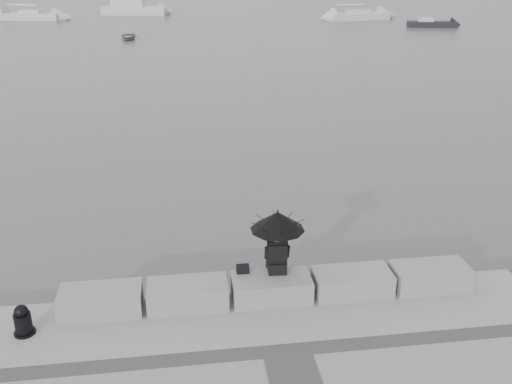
{
  "coord_description": "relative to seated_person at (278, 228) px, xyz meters",
  "views": [
    {
      "loc": [
        -1.68,
        -10.31,
        7.0
      ],
      "look_at": [
        0.16,
        3.0,
        1.46
      ],
      "focal_mm": 40.0,
      "sensor_mm": 36.0,
      "label": 1
    }
  ],
  "objects": [
    {
      "name": "stone_block_far_right",
      "position": [
        3.25,
        -0.23,
        -1.24
      ],
      "size": [
        1.6,
        0.8,
        0.5
      ],
      "primitive_type": "cube",
      "color": "gray",
      "rests_on": "promenade"
    },
    {
      "name": "stone_block_centre",
      "position": [
        -0.15,
        -0.23,
        -1.24
      ],
      "size": [
        1.6,
        0.8,
        0.5
      ],
      "primitive_type": "cube",
      "color": "gray",
      "rests_on": "promenade"
    },
    {
      "name": "motor_cruiser",
      "position": [
        -6.9,
        70.22,
        -1.1
      ],
      "size": [
        8.92,
        4.73,
        4.5
      ],
      "rotation": [
        0.0,
        0.0,
        -0.24
      ],
      "color": "silver",
      "rests_on": "ground"
    },
    {
      "name": "stone_block_left",
      "position": [
        -1.85,
        -0.23,
        -1.24
      ],
      "size": [
        1.6,
        0.8,
        0.5
      ],
      "primitive_type": "cube",
      "color": "gray",
      "rests_on": "promenade"
    },
    {
      "name": "ground",
      "position": [
        -0.15,
        0.22,
        -1.99
      ],
      "size": [
        360.0,
        360.0,
        0.0
      ],
      "primitive_type": "plane",
      "color": "#4E5154",
      "rests_on": "ground"
    },
    {
      "name": "seated_person",
      "position": [
        0.0,
        0.0,
        0.0
      ],
      "size": [
        1.11,
        1.11,
        1.39
      ],
      "rotation": [
        0.0,
        0.0,
        -0.08
      ],
      "color": "black",
      "rests_on": "stone_block_centre"
    },
    {
      "name": "stone_block_far_left",
      "position": [
        -3.55,
        -0.23,
        -1.24
      ],
      "size": [
        1.6,
        0.8,
        0.5
      ],
      "primitive_type": "cube",
      "color": "gray",
      "rests_on": "promenade"
    },
    {
      "name": "sailboat_right",
      "position": [
        20.32,
        59.63,
        -1.46
      ],
      "size": [
        7.75,
        3.71,
        12.9
      ],
      "rotation": [
        0.0,
        0.0,
        0.18
      ],
      "color": "silver",
      "rests_on": "ground"
    },
    {
      "name": "sailboat_left",
      "position": [
        -18.97,
        64.97,
        -1.46
      ],
      "size": [
        7.67,
        4.19,
        12.9
      ],
      "rotation": [
        0.0,
        0.0,
        -0.26
      ],
      "color": "silver",
      "rests_on": "ground"
    },
    {
      "name": "mooring_bollard",
      "position": [
        -4.89,
        -0.76,
        -1.23
      ],
      "size": [
        0.39,
        0.39,
        0.62
      ],
      "color": "black",
      "rests_on": "promenade"
    },
    {
      "name": "dinghy",
      "position": [
        -6.12,
        45.12,
        -1.74
      ],
      "size": [
        3.01,
        1.3,
        0.51
      ],
      "primitive_type": "imported",
      "rotation": [
        0.0,
        0.0,
        -0.01
      ],
      "color": "gray",
      "rests_on": "ground"
    },
    {
      "name": "small_motorboat",
      "position": [
        25.96,
        51.03,
        -1.67
      ],
      "size": [
        5.41,
        2.61,
        1.1
      ],
      "rotation": [
        0.0,
        0.0,
        -0.2
      ],
      "color": "black",
      "rests_on": "ground"
    },
    {
      "name": "stone_block_right",
      "position": [
        1.55,
        -0.23,
        -1.24
      ],
      "size": [
        1.6,
        0.8,
        0.5
      ],
      "primitive_type": "cube",
      "color": "gray",
      "rests_on": "promenade"
    },
    {
      "name": "bag",
      "position": [
        -0.7,
        0.06,
        -0.91
      ],
      "size": [
        0.26,
        0.15,
        0.17
      ],
      "primitive_type": "cube",
      "color": "black",
      "rests_on": "stone_block_centre"
    }
  ]
}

